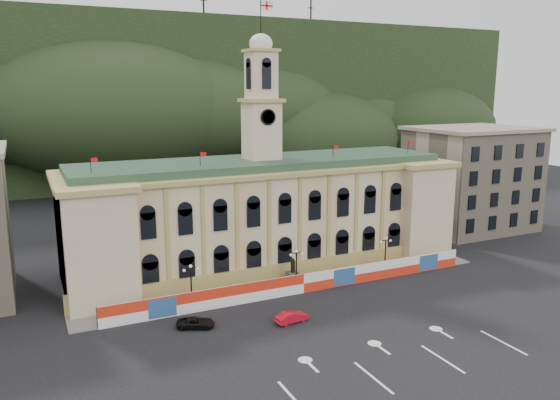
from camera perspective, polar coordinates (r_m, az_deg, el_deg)
name	(u,v)px	position (r m, az deg, el deg)	size (l,w,h in m)	color
ground	(372,341)	(58.57, 9.55, -14.36)	(260.00, 260.00, 0.00)	black
lane_markings	(402,363)	(55.02, 12.65, -16.29)	(26.00, 10.00, 0.02)	white
hill_ridge	(134,109)	(167.75, -15.04, 9.21)	(230.00, 80.00, 64.00)	black
city_hall	(263,212)	(78.86, -1.78, -1.30)	(56.20, 17.60, 37.10)	beige
side_building_right	(471,178)	(105.55, 19.36, 2.17)	(21.00, 17.00, 18.60)	tan
hoarding_fence	(304,283)	(69.92, 2.48, -8.68)	(50.00, 0.44, 2.50)	red
pavement	(294,285)	(72.53, 1.43, -8.89)	(56.00, 5.50, 0.16)	slate
statue	(293,277)	(72.36, 1.35, -8.01)	(1.40, 1.40, 3.72)	#595651
lamp_left	(191,281)	(66.04, -9.28, -8.38)	(1.96, 0.44, 5.15)	black
lamp_center	(296,265)	(70.90, 1.72, -6.81)	(1.96, 0.44, 5.15)	black
lamp_right	(385,251)	(78.00, 10.95, -5.29)	(1.96, 0.44, 5.15)	black
red_sedan	(292,317)	(61.77, 1.22, -12.11)	(4.01, 1.85, 1.27)	red
black_suv	(196,323)	(61.20, -8.79, -12.56)	(4.54, 3.40, 1.15)	black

